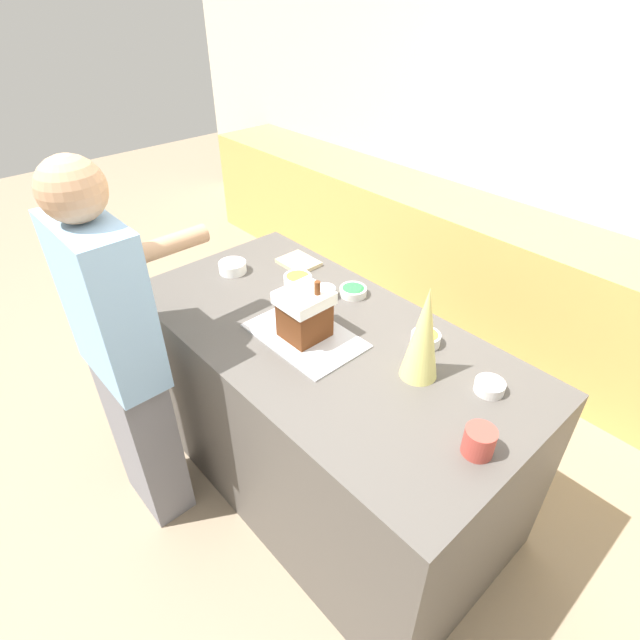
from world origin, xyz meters
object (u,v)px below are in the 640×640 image
object	(u,v)px
candy_bowl_near_tray_left	(426,338)
candy_bowl_front_corner	(325,292)
mug	(479,441)
candy_bowl_center_rear	(233,267)
baking_tray	(305,335)
cookbook	(299,262)
candy_bowl_far_left	(490,386)
candy_bowl_beside_tree	(353,291)
gingerbread_house	(305,313)
candy_bowl_near_tray_right	(298,279)
decorative_tree	(424,334)
person	(124,359)

from	to	relation	value
candy_bowl_near_tray_left	candy_bowl_front_corner	world-z (taller)	candy_bowl_front_corner
mug	candy_bowl_center_rear	bearing A→B (deg)	177.13
baking_tray	candy_bowl_center_rear	world-z (taller)	candy_bowl_center_rear
cookbook	mug	size ratio (longest dim) A/B	1.95
candy_bowl_far_left	candy_bowl_center_rear	bearing A→B (deg)	-171.60
candy_bowl_beside_tree	candy_bowl_front_corner	xyz separation A→B (m)	(-0.07, -0.11, 0.01)
gingerbread_house	mug	world-z (taller)	gingerbread_house
candy_bowl_beside_tree	candy_bowl_near_tray_right	bearing A→B (deg)	-153.42
candy_bowl_front_corner	mug	distance (m)	1.01
candy_bowl_front_corner	cookbook	bearing A→B (deg)	161.02
candy_bowl_near_tray_left	gingerbread_house	bearing A→B (deg)	-137.74
gingerbread_house	candy_bowl_far_left	size ratio (longest dim) A/B	2.42
baking_tray	candy_bowl_beside_tree	world-z (taller)	candy_bowl_beside_tree
decorative_tree	candy_bowl_beside_tree	distance (m)	0.61
baking_tray	mug	world-z (taller)	mug
candy_bowl_far_left	mug	distance (m)	0.30
candy_bowl_center_rear	cookbook	xyz separation A→B (m)	(0.16, 0.29, -0.02)
gingerbread_house	candy_bowl_near_tray_right	xyz separation A→B (m)	(-0.34, 0.25, -0.09)
candy_bowl_near_tray_right	candy_bowl_near_tray_left	bearing A→B (deg)	6.47
decorative_tree	candy_bowl_near_tray_left	size ratio (longest dim) A/B	3.20
candy_bowl_beside_tree	candy_bowl_far_left	distance (m)	0.78
cookbook	candy_bowl_far_left	bearing A→B (deg)	-4.69
baking_tray	candy_bowl_beside_tree	size ratio (longest dim) A/B	3.82
candy_bowl_beside_tree	candy_bowl_front_corner	bearing A→B (deg)	-123.61
candy_bowl_near_tray_left	candy_bowl_front_corner	distance (m)	0.53
candy_bowl_center_rear	mug	world-z (taller)	mug
cookbook	person	bearing A→B (deg)	-86.49
candy_bowl_center_rear	cookbook	bearing A→B (deg)	61.38
candy_bowl_center_rear	candy_bowl_front_corner	bearing A→B (deg)	20.89
baking_tray	candy_bowl_front_corner	world-z (taller)	candy_bowl_front_corner
gingerbread_house	person	world-z (taller)	person
candy_bowl_near_tray_left	cookbook	distance (m)	0.85
candy_bowl_near_tray_right	candy_bowl_beside_tree	world-z (taller)	candy_bowl_near_tray_right
gingerbread_house	candy_bowl_beside_tree	bearing A→B (deg)	103.87
candy_bowl_near_tray_left	decorative_tree	bearing A→B (deg)	-59.69
decorative_tree	person	world-z (taller)	person
decorative_tree	candy_bowl_far_left	distance (m)	0.31
candy_bowl_near_tray_left	cookbook	bearing A→B (deg)	176.92
candy_bowl_center_rear	mug	bearing A→B (deg)	-2.87
candy_bowl_center_rear	mug	size ratio (longest dim) A/B	1.37
gingerbread_house	cookbook	bearing A→B (deg)	142.35
mug	gingerbread_house	bearing A→B (deg)	-179.45
baking_tray	gingerbread_house	bearing A→B (deg)	34.56
candy_bowl_far_left	baking_tray	bearing A→B (deg)	-158.00
cookbook	candy_bowl_front_corner	bearing A→B (deg)	-18.98
candy_bowl_near_tray_right	mug	distance (m)	1.18
candy_bowl_far_left	mug	xyz separation A→B (m)	(0.13, -0.27, 0.03)
candy_bowl_near_tray_left	candy_bowl_far_left	bearing A→B (deg)	-8.85
decorative_tree	candy_bowl_center_rear	distance (m)	1.12
decorative_tree	candy_bowl_beside_tree	xyz separation A→B (m)	(-0.55, 0.21, -0.17)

